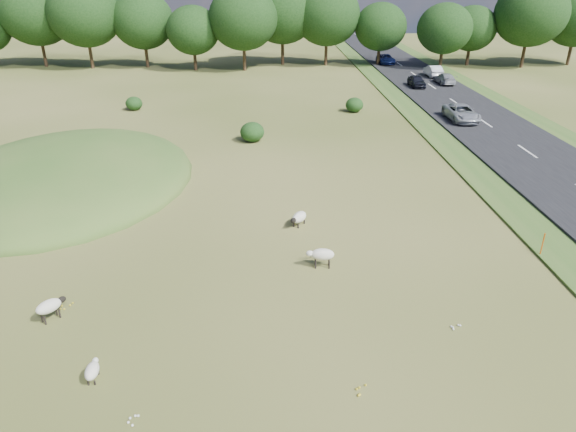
% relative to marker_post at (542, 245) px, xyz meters
% --- Properties ---
extents(ground, '(160.00, 160.00, 0.00)m').
position_rel_marker_post_xyz_m(ground, '(-13.74, 18.74, -0.60)').
color(ground, '#384816').
rests_on(ground, ground).
extents(mound, '(16.00, 20.00, 4.00)m').
position_rel_marker_post_xyz_m(mound, '(-25.74, 10.74, -0.60)').
color(mound, '#33561E').
rests_on(mound, ground).
extents(road, '(8.00, 150.00, 0.25)m').
position_rel_marker_post_xyz_m(road, '(6.26, 28.74, -0.47)').
color(road, black).
rests_on(road, ground).
extents(treeline, '(96.28, 14.66, 11.70)m').
position_rel_marker_post_xyz_m(treeline, '(-14.80, 54.17, 5.97)').
color(treeline, black).
rests_on(treeline, ground).
extents(shrubs, '(22.85, 12.52, 1.55)m').
position_rel_marker_post_xyz_m(shrubs, '(-14.07, 24.36, 0.12)').
color(shrubs, black).
rests_on(shrubs, ground).
extents(marker_post, '(0.06, 0.06, 1.20)m').
position_rel_marker_post_xyz_m(marker_post, '(0.00, 0.00, 0.00)').
color(marker_post, '#D8590C').
rests_on(marker_post, ground).
extents(sheep_0, '(1.29, 0.63, 0.92)m').
position_rel_marker_post_xyz_m(sheep_0, '(-10.36, -0.59, 0.04)').
color(sheep_0, beige).
rests_on(sheep_0, ground).
extents(sheep_1, '(1.08, 1.13, 0.86)m').
position_rel_marker_post_xyz_m(sheep_1, '(-21.05, -4.08, 0.00)').
color(sheep_1, beige).
rests_on(sheep_1, ground).
extents(sheep_2, '(1.08, 1.31, 0.76)m').
position_rel_marker_post_xyz_m(sheep_2, '(-11.14, 3.66, -0.12)').
color(sheep_2, beige).
rests_on(sheep_2, ground).
extents(sheep_3, '(0.48, 1.00, 0.57)m').
position_rel_marker_post_xyz_m(sheep_3, '(-18.48, -7.38, -0.24)').
color(sheep_3, beige).
rests_on(sheep_3, ground).
extents(car_0, '(2.11, 4.58, 1.27)m').
position_rel_marker_post_xyz_m(car_0, '(4.36, 55.35, 0.29)').
color(car_0, navy).
rests_on(car_0, road).
extents(car_1, '(2.24, 4.86, 1.35)m').
position_rel_marker_post_xyz_m(car_1, '(4.36, 23.61, 0.33)').
color(car_1, '#A1A4A9').
rests_on(car_1, road).
extents(car_2, '(1.72, 4.22, 1.22)m').
position_rel_marker_post_xyz_m(car_2, '(8.16, 40.24, 0.26)').
color(car_2, '#97999E').
rests_on(car_2, road).
extents(car_3, '(1.51, 3.75, 1.28)m').
position_rel_marker_post_xyz_m(car_3, '(4.36, 38.53, 0.29)').
color(car_3, black).
rests_on(car_3, road).
extents(car_4, '(1.84, 4.52, 1.31)m').
position_rel_marker_post_xyz_m(car_4, '(8.16, 87.19, 0.31)').
color(car_4, maroon).
rests_on(car_4, road).
extents(car_5, '(1.46, 4.20, 1.38)m').
position_rel_marker_post_xyz_m(car_5, '(8.16, 44.93, 0.34)').
color(car_5, silver).
rests_on(car_5, road).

